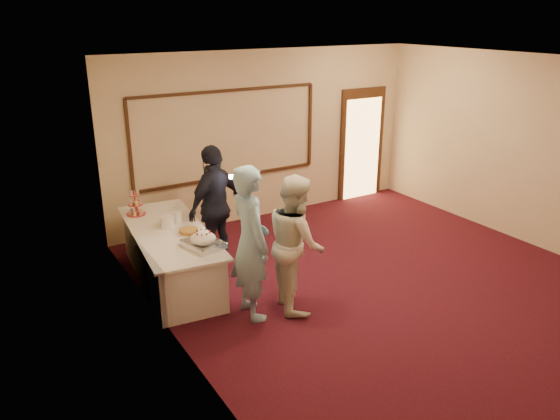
% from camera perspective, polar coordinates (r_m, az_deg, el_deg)
% --- Properties ---
extents(floor, '(7.00, 7.00, 0.00)m').
position_cam_1_polar(floor, '(7.72, 11.90, -8.15)').
color(floor, black).
rests_on(floor, ground).
extents(room_walls, '(6.04, 7.04, 3.02)m').
position_cam_1_polar(room_walls, '(7.01, 13.07, 6.60)').
color(room_walls, beige).
rests_on(room_walls, floor).
extents(wall_molding, '(3.45, 0.04, 1.55)m').
position_cam_1_polar(wall_molding, '(9.47, -5.49, 7.80)').
color(wall_molding, black).
rests_on(wall_molding, room_walls).
extents(doorway, '(1.05, 0.07, 2.20)m').
position_cam_1_polar(doorway, '(11.13, 8.52, 6.78)').
color(doorway, black).
rests_on(doorway, floor).
extents(buffet_table, '(1.22, 2.58, 0.77)m').
position_cam_1_polar(buffet_table, '(7.78, -11.33, -4.70)').
color(buffet_table, white).
rests_on(buffet_table, floor).
extents(pavlova_tray, '(0.49, 0.58, 0.20)m').
position_cam_1_polar(pavlova_tray, '(7.00, -8.04, -3.17)').
color(pavlova_tray, silver).
rests_on(pavlova_tray, buffet_table).
extents(cupcake_stand, '(0.28, 0.28, 0.41)m').
position_cam_1_polar(cupcake_stand, '(8.28, -14.88, 0.50)').
color(cupcake_stand, '#C03738').
rests_on(cupcake_stand, buffet_table).
extents(plate_stack_a, '(0.20, 0.20, 0.16)m').
position_cam_1_polar(plate_stack_a, '(7.71, -11.70, -1.22)').
color(plate_stack_a, white).
rests_on(plate_stack_a, buffet_table).
extents(plate_stack_b, '(0.19, 0.19, 0.16)m').
position_cam_1_polar(plate_stack_b, '(7.90, -10.86, -0.67)').
color(plate_stack_b, white).
rests_on(plate_stack_b, buffet_table).
extents(tart, '(0.31, 0.31, 0.06)m').
position_cam_1_polar(tart, '(7.47, -9.51, -2.22)').
color(tart, white).
rests_on(tart, buffet_table).
extents(man, '(0.52, 0.75, 1.94)m').
position_cam_1_polar(man, '(6.59, -3.09, -3.43)').
color(man, '#86B6D6').
rests_on(man, floor).
extents(woman, '(0.88, 1.01, 1.75)m').
position_cam_1_polar(woman, '(6.83, 1.67, -3.41)').
color(woman, white).
rests_on(woman, floor).
extents(guest, '(1.16, 0.87, 1.83)m').
position_cam_1_polar(guest, '(8.01, -6.78, 0.38)').
color(guest, black).
rests_on(guest, floor).
extents(camera_flash, '(0.07, 0.04, 0.05)m').
position_cam_1_polar(camera_flash, '(7.66, -5.06, 3.49)').
color(camera_flash, white).
rests_on(camera_flash, guest).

